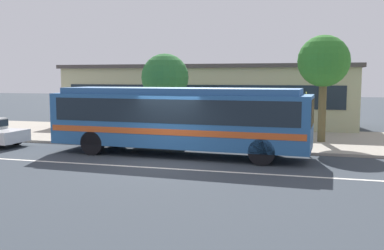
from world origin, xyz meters
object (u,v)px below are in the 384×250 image
at_px(pedestrian_waiting_near_sign, 168,123).
at_px(street_tree_mid_block, 324,62).
at_px(bus_stop_sign, 306,113).
at_px(transit_bus, 179,116).
at_px(street_tree_near_stop, 165,78).

bearing_deg(pedestrian_waiting_near_sign, street_tree_mid_block, 20.34).
bearing_deg(pedestrian_waiting_near_sign, bus_stop_sign, -2.69).
xyz_separation_m(transit_bus, street_tree_mid_block, (5.76, 4.71, 2.30)).
xyz_separation_m(street_tree_near_stop, street_tree_mid_block, (7.87, 0.32, 0.74)).
height_order(pedestrian_waiting_near_sign, street_tree_near_stop, street_tree_near_stop).
height_order(transit_bus, bus_stop_sign, transit_bus).
distance_m(street_tree_near_stop, street_tree_mid_block, 7.91).
distance_m(transit_bus, street_tree_near_stop, 5.12).
bearing_deg(street_tree_near_stop, bus_stop_sign, -19.60).
relative_size(transit_bus, street_tree_near_stop, 2.50).
xyz_separation_m(transit_bus, pedestrian_waiting_near_sign, (-1.18, 2.14, -0.51)).
height_order(bus_stop_sign, street_tree_mid_block, street_tree_mid_block).
bearing_deg(bus_stop_sign, street_tree_near_stop, 160.40).
distance_m(bus_stop_sign, street_tree_near_stop, 7.73).
bearing_deg(street_tree_mid_block, street_tree_near_stop, -177.67).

